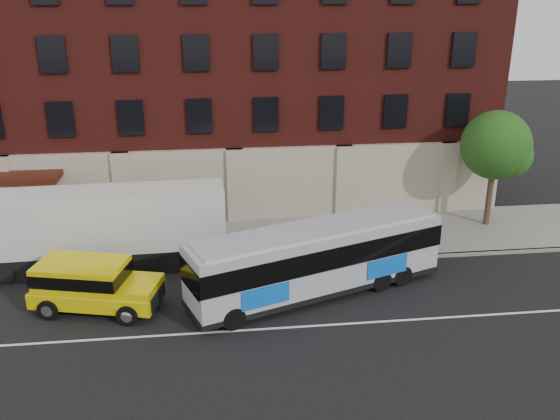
{
  "coord_description": "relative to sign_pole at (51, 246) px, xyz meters",
  "views": [
    {
      "loc": [
        -1.19,
        -19.22,
        12.32
      ],
      "look_at": [
        1.72,
        5.5,
        2.95
      ],
      "focal_mm": 38.36,
      "sensor_mm": 36.0,
      "label": 1
    }
  ],
  "objects": [
    {
      "name": "city_bus",
      "position": [
        11.51,
        -3.05,
        0.24
      ],
      "size": [
        11.29,
        6.1,
        3.06
      ],
      "color": "#AFB1BA",
      "rests_on": "ground"
    },
    {
      "name": "sidewalk",
      "position": [
        8.5,
        2.85,
        -1.38
      ],
      "size": [
        60.0,
        6.0,
        0.15
      ],
      "primitive_type": "cube",
      "color": "gray",
      "rests_on": "ground"
    },
    {
      "name": "sign_pole",
      "position": [
        0.0,
        0.0,
        0.0
      ],
      "size": [
        0.3,
        0.2,
        2.5
      ],
      "color": "slate",
      "rests_on": "ground"
    },
    {
      "name": "yellow_suv",
      "position": [
        2.27,
        -3.26,
        -0.28
      ],
      "size": [
        5.47,
        3.27,
        2.04
      ],
      "color": "yellow",
      "rests_on": "ground"
    },
    {
      "name": "shipping_container",
      "position": [
        2.17,
        0.65,
        0.39
      ],
      "size": [
        11.25,
        2.73,
        3.72
      ],
      "color": "black",
      "rests_on": "ground"
    },
    {
      "name": "lane_line",
      "position": [
        8.5,
        -5.65,
        -1.45
      ],
      "size": [
        60.0,
        0.12,
        0.01
      ],
      "primitive_type": "cube",
      "color": "silver",
      "rests_on": "ground"
    },
    {
      "name": "street_tree",
      "position": [
        22.04,
        3.34,
        2.96
      ],
      "size": [
        3.6,
        3.6,
        6.2
      ],
      "color": "#3A291D",
      "rests_on": "sidewalk"
    },
    {
      "name": "building",
      "position": [
        8.49,
        10.77,
        6.13
      ],
      "size": [
        30.0,
        12.1,
        15.0
      ],
      "color": "#581914",
      "rests_on": "sidewalk"
    },
    {
      "name": "kerb",
      "position": [
        8.5,
        -0.15,
        -1.38
      ],
      "size": [
        60.0,
        0.25,
        0.15
      ],
      "primitive_type": "cube",
      "color": "gray",
      "rests_on": "ground"
    },
    {
      "name": "ground",
      "position": [
        8.5,
        -6.15,
        -1.45
      ],
      "size": [
        120.0,
        120.0,
        0.0
      ],
      "primitive_type": "plane",
      "color": "black",
      "rests_on": "ground"
    }
  ]
}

